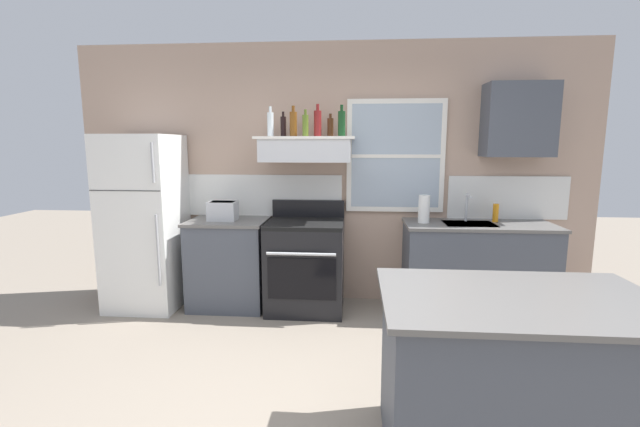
{
  "coord_description": "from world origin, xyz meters",
  "views": [
    {
      "loc": [
        0.23,
        -2.31,
        1.67
      ],
      "look_at": [
        -0.05,
        1.2,
        1.1
      ],
      "focal_mm": 24.09,
      "sensor_mm": 36.0,
      "label": 1
    }
  ],
  "objects_px": {
    "bottle_amber_wine": "(293,124)",
    "bottle_dark_green_wine": "(342,123)",
    "kitchen_island": "(514,379)",
    "bottle_red_label_wine": "(318,123)",
    "bottle_clear_tall": "(270,124)",
    "toaster": "(223,211)",
    "bottle_olive_oil_square": "(305,125)",
    "bottle_brown_stout": "(330,127)",
    "bottle_balsamic_dark": "(283,126)",
    "paper_towel_roll": "(424,209)",
    "stove_range": "(306,265)",
    "dish_soap_bottle": "(496,213)",
    "refrigerator": "(145,222)"
  },
  "relations": [
    {
      "from": "bottle_amber_wine",
      "to": "bottle_dark_green_wine",
      "type": "distance_m",
      "value": 0.48
    },
    {
      "from": "kitchen_island",
      "to": "bottle_red_label_wine",
      "type": "bearing_deg",
      "value": 119.48
    },
    {
      "from": "bottle_clear_tall",
      "to": "toaster",
      "type": "bearing_deg",
      "value": -168.74
    },
    {
      "from": "bottle_olive_oil_square",
      "to": "kitchen_island",
      "type": "bearing_deg",
      "value": -57.52
    },
    {
      "from": "bottle_olive_oil_square",
      "to": "bottle_brown_stout",
      "type": "xyz_separation_m",
      "value": [
        0.24,
        0.1,
        -0.01
      ]
    },
    {
      "from": "bottle_red_label_wine",
      "to": "kitchen_island",
      "type": "bearing_deg",
      "value": -60.52
    },
    {
      "from": "bottle_balsamic_dark",
      "to": "paper_towel_roll",
      "type": "distance_m",
      "value": 1.61
    },
    {
      "from": "paper_towel_roll",
      "to": "bottle_red_label_wine",
      "type": "bearing_deg",
      "value": 175.44
    },
    {
      "from": "stove_range",
      "to": "kitchen_island",
      "type": "distance_m",
      "value": 2.43
    },
    {
      "from": "bottle_clear_tall",
      "to": "bottle_dark_green_wine",
      "type": "height_order",
      "value": "bottle_dark_green_wine"
    },
    {
      "from": "toaster",
      "to": "bottle_red_label_wine",
      "type": "distance_m",
      "value": 1.3
    },
    {
      "from": "stove_range",
      "to": "kitchen_island",
      "type": "xyz_separation_m",
      "value": [
        1.33,
        -2.03,
        -0.01
      ]
    },
    {
      "from": "kitchen_island",
      "to": "stove_range",
      "type": "bearing_deg",
      "value": 123.22
    },
    {
      "from": "bottle_amber_wine",
      "to": "paper_towel_roll",
      "type": "height_order",
      "value": "bottle_amber_wine"
    },
    {
      "from": "stove_range",
      "to": "bottle_clear_tall",
      "type": "xyz_separation_m",
      "value": [
        -0.36,
        0.11,
        1.4
      ]
    },
    {
      "from": "bottle_clear_tall",
      "to": "bottle_dark_green_wine",
      "type": "relative_size",
      "value": 0.98
    },
    {
      "from": "bottle_clear_tall",
      "to": "bottle_dark_green_wine",
      "type": "bearing_deg",
      "value": -2.84
    },
    {
      "from": "toaster",
      "to": "dish_soap_bottle",
      "type": "bearing_deg",
      "value": 2.63
    },
    {
      "from": "refrigerator",
      "to": "bottle_olive_oil_square",
      "type": "relative_size",
      "value": 6.8
    },
    {
      "from": "refrigerator",
      "to": "kitchen_island",
      "type": "bearing_deg",
      "value": -33.97
    },
    {
      "from": "bottle_balsamic_dark",
      "to": "refrigerator",
      "type": "bearing_deg",
      "value": -173.61
    },
    {
      "from": "toaster",
      "to": "kitchen_island",
      "type": "relative_size",
      "value": 0.21
    },
    {
      "from": "bottle_clear_tall",
      "to": "bottle_dark_green_wine",
      "type": "distance_m",
      "value": 0.71
    },
    {
      "from": "bottle_clear_tall",
      "to": "bottle_olive_oil_square",
      "type": "distance_m",
      "value": 0.36
    },
    {
      "from": "toaster",
      "to": "bottle_amber_wine",
      "type": "xyz_separation_m",
      "value": [
        0.71,
        0.09,
        0.86
      ]
    },
    {
      "from": "bottle_red_label_wine",
      "to": "dish_soap_bottle",
      "type": "bearing_deg",
      "value": 0.53
    },
    {
      "from": "refrigerator",
      "to": "bottle_red_label_wine",
      "type": "distance_m",
      "value": 2.03
    },
    {
      "from": "bottle_amber_wine",
      "to": "dish_soap_bottle",
      "type": "bearing_deg",
      "value": 0.88
    },
    {
      "from": "bottle_olive_oil_square",
      "to": "kitchen_island",
      "type": "distance_m",
      "value": 2.84
    },
    {
      "from": "refrigerator",
      "to": "bottle_olive_oil_square",
      "type": "height_order",
      "value": "bottle_olive_oil_square"
    },
    {
      "from": "stove_range",
      "to": "bottle_amber_wine",
      "type": "xyz_separation_m",
      "value": [
        -0.13,
        0.11,
        1.41
      ]
    },
    {
      "from": "refrigerator",
      "to": "bottle_amber_wine",
      "type": "distance_m",
      "value": 1.82
    },
    {
      "from": "bottle_balsamic_dark",
      "to": "bottle_amber_wine",
      "type": "height_order",
      "value": "bottle_amber_wine"
    },
    {
      "from": "bottle_red_label_wine",
      "to": "kitchen_island",
      "type": "height_order",
      "value": "bottle_red_label_wine"
    },
    {
      "from": "toaster",
      "to": "refrigerator",
      "type": "bearing_deg",
      "value": -177.5
    },
    {
      "from": "bottle_red_label_wine",
      "to": "dish_soap_bottle",
      "type": "height_order",
      "value": "bottle_red_label_wine"
    },
    {
      "from": "bottle_clear_tall",
      "to": "kitchen_island",
      "type": "xyz_separation_m",
      "value": [
        1.69,
        -2.14,
        -1.41
      ]
    },
    {
      "from": "bottle_balsamic_dark",
      "to": "bottle_red_label_wine",
      "type": "xyz_separation_m",
      "value": [
        0.35,
        -0.01,
        0.03
      ]
    },
    {
      "from": "refrigerator",
      "to": "paper_towel_roll",
      "type": "relative_size",
      "value": 6.54
    },
    {
      "from": "bottle_balsamic_dark",
      "to": "kitchen_island",
      "type": "distance_m",
      "value": 3.01
    },
    {
      "from": "bottle_red_label_wine",
      "to": "paper_towel_roll",
      "type": "relative_size",
      "value": 1.16
    },
    {
      "from": "bottle_balsamic_dark",
      "to": "bottle_clear_tall",
      "type": "bearing_deg",
      "value": -167.78
    },
    {
      "from": "paper_towel_roll",
      "to": "kitchen_island",
      "type": "bearing_deg",
      "value": -85.44
    },
    {
      "from": "dish_soap_bottle",
      "to": "refrigerator",
      "type": "bearing_deg",
      "value": -177.4
    },
    {
      "from": "bottle_dark_green_wine",
      "to": "kitchen_island",
      "type": "xyz_separation_m",
      "value": [
        0.98,
        -2.1,
        -1.41
      ]
    },
    {
      "from": "refrigerator",
      "to": "bottle_red_label_wine",
      "type": "bearing_deg",
      "value": 4.67
    },
    {
      "from": "bottle_brown_stout",
      "to": "paper_towel_roll",
      "type": "distance_m",
      "value": 1.23
    },
    {
      "from": "bottle_amber_wine",
      "to": "kitchen_island",
      "type": "relative_size",
      "value": 0.21
    },
    {
      "from": "bottle_amber_wine",
      "to": "kitchen_island",
      "type": "xyz_separation_m",
      "value": [
        1.46,
        -2.14,
        -1.41
      ]
    },
    {
      "from": "toaster",
      "to": "bottle_dark_green_wine",
      "type": "relative_size",
      "value": 0.98
    }
  ]
}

